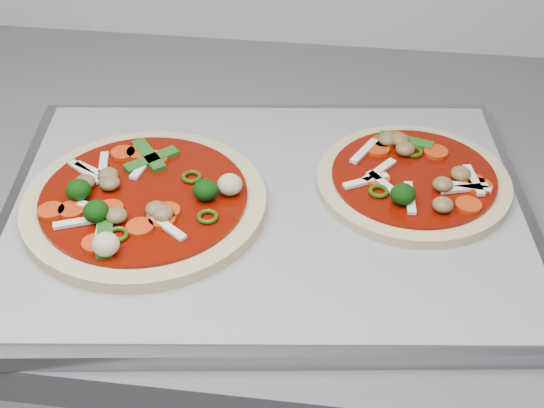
# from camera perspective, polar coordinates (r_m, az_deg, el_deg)

# --- Properties ---
(baking_tray) EXTENTS (0.56, 0.45, 0.02)m
(baking_tray) POSITION_cam_1_polar(r_m,az_deg,el_deg) (0.74, -0.38, -0.61)
(baking_tray) COLOR gray
(baking_tray) RESTS_ON countertop
(parchment) EXTENTS (0.53, 0.42, 0.00)m
(parchment) POSITION_cam_1_polar(r_m,az_deg,el_deg) (0.74, -0.38, -0.04)
(parchment) COLOR #949499
(parchment) RESTS_ON baking_tray
(pizza_left) EXTENTS (0.29, 0.29, 0.04)m
(pizza_left) POSITION_cam_1_polar(r_m,az_deg,el_deg) (0.73, -9.69, 0.19)
(pizza_left) COLOR beige
(pizza_left) RESTS_ON parchment
(pizza_right) EXTENTS (0.25, 0.25, 0.03)m
(pizza_right) POSITION_cam_1_polar(r_m,az_deg,el_deg) (0.77, 10.61, 1.85)
(pizza_right) COLOR beige
(pizza_right) RESTS_ON parchment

